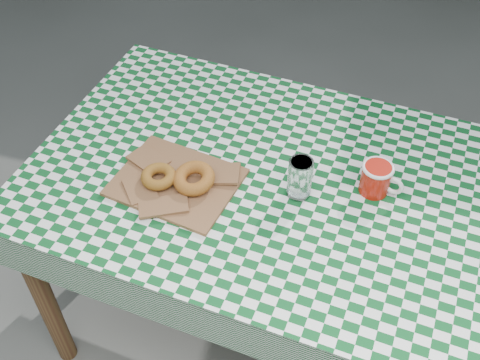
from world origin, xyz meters
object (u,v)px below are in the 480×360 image
Objects in this scene: coffee_mug at (376,179)px; paper_bag at (176,181)px; drinking_glass at (300,178)px; table at (265,260)px.

paper_bag is at bearing -151.41° from coffee_mug.
drinking_glass is at bearing 8.70° from paper_bag.
table is at bearing -158.95° from coffee_mug.
drinking_glass is (0.09, -0.04, 0.44)m from table.
drinking_glass reaches higher than table.
coffee_mug reaches higher than table.
drinking_glass reaches higher than paper_bag.
drinking_glass is at bearing -145.54° from coffee_mug.
table is 0.51m from coffee_mug.
coffee_mug reaches higher than paper_bag.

